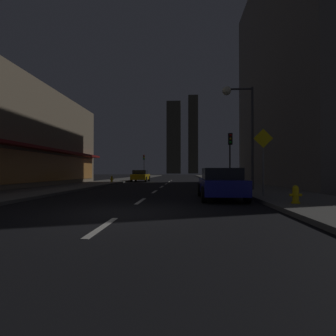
{
  "coord_description": "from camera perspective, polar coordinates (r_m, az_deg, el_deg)",
  "views": [
    {
      "loc": [
        1.92,
        -7.93,
        1.31
      ],
      "look_at": [
        0.0,
        21.73,
        1.68
      ],
      "focal_mm": 27.59,
      "sensor_mm": 36.0,
      "label": 1
    }
  ],
  "objects": [
    {
      "name": "skyscraper_distant_mid",
      "position": [
        151.72,
        5.55,
        7.26
      ],
      "size": [
        5.53,
        7.98,
        44.76
      ],
      "primitive_type": "cube",
      "color": "#39362A",
      "rests_on": "ground"
    },
    {
      "name": "fire_hydrant_yellow_near",
      "position": [
        10.39,
        26.35,
        -5.35
      ],
      "size": [
        0.42,
        0.3,
        0.65
      ],
      "color": "yellow",
      "rests_on": "sidewalk_right"
    },
    {
      "name": "pedestrian_crossing_sign",
      "position": [
        12.9,
        20.3,
        2.48
      ],
      "size": [
        0.91,
        0.08,
        3.15
      ],
      "color": "slate",
      "rests_on": "sidewalk_right"
    },
    {
      "name": "sidewalk_left",
      "position": [
        40.93,
        -8.89,
        -2.44
      ],
      "size": [
        4.0,
        76.0,
        0.15
      ],
      "primitive_type": "cube",
      "color": "#605E59",
      "rests_on": "ground"
    },
    {
      "name": "traffic_light_near_right",
      "position": [
        20.97,
        13.56,
        4.46
      ],
      "size": [
        0.32,
        0.48,
        4.2
      ],
      "color": "#2D2D2D",
      "rests_on": "sidewalk_right"
    },
    {
      "name": "traffic_light_far_left",
      "position": [
        47.34,
        -5.32,
        1.56
      ],
      "size": [
        0.32,
        0.48,
        4.2
      ],
      "color": "#2D2D2D",
      "rests_on": "sidewalk_left"
    },
    {
      "name": "lane_marking_center",
      "position": [
        21.66,
        -1.39,
        -4.17
      ],
      "size": [
        0.16,
        33.4,
        0.01
      ],
      "color": "silver",
      "rests_on": "ground"
    },
    {
      "name": "fire_hydrant_far_left",
      "position": [
        28.34,
        -12.32,
        -2.43
      ],
      "size": [
        0.42,
        0.3,
        0.65
      ],
      "color": "gold",
      "rests_on": "sidewalk_left"
    },
    {
      "name": "ground_plane",
      "position": [
        40.0,
        0.95,
        -2.67
      ],
      "size": [
        78.0,
        136.0,
        0.1
      ],
      "primitive_type": "cube",
      "color": "black"
    },
    {
      "name": "car_parked_far",
      "position": [
        32.49,
        -6.08,
        -1.72
      ],
      "size": [
        1.98,
        4.24,
        1.45
      ],
      "color": "gold",
      "rests_on": "ground"
    },
    {
      "name": "building_apartment_right",
      "position": [
        28.49,
        31.31,
        17.77
      ],
      "size": [
        11.0,
        20.0,
        20.59
      ],
      "primitive_type": "cube",
      "color": "slate",
      "rests_on": "ground"
    },
    {
      "name": "street_lamp_right",
      "position": [
        17.38,
        15.43,
        11.8
      ],
      "size": [
        1.96,
        0.56,
        6.58
      ],
      "color": "#38383D",
      "rests_on": "sidewalk_right"
    },
    {
      "name": "car_parked_near",
      "position": [
        12.23,
        11.62,
        -3.36
      ],
      "size": [
        1.98,
        4.24,
        1.45
      ],
      "color": "navy",
      "rests_on": "ground"
    },
    {
      "name": "sidewalk_right",
      "position": [
        40.27,
        10.96,
        -2.46
      ],
      "size": [
        4.0,
        76.0,
        0.15
      ],
      "primitive_type": "cube",
      "color": "#605E59",
      "rests_on": "ground"
    },
    {
      "name": "skyscraper_distant_tall",
      "position": [
        145.95,
        1.29,
        6.62
      ],
      "size": [
        7.69,
        8.46,
        39.93
      ],
      "primitive_type": "cube",
      "color": "#39362B",
      "rests_on": "ground"
    }
  ]
}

